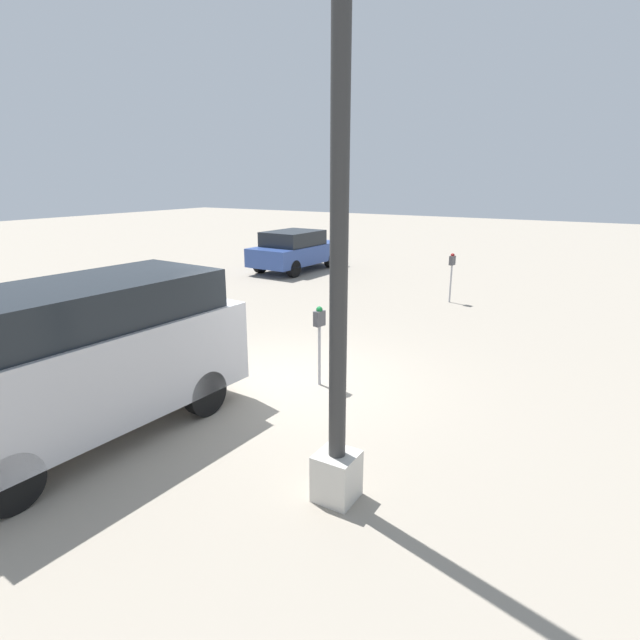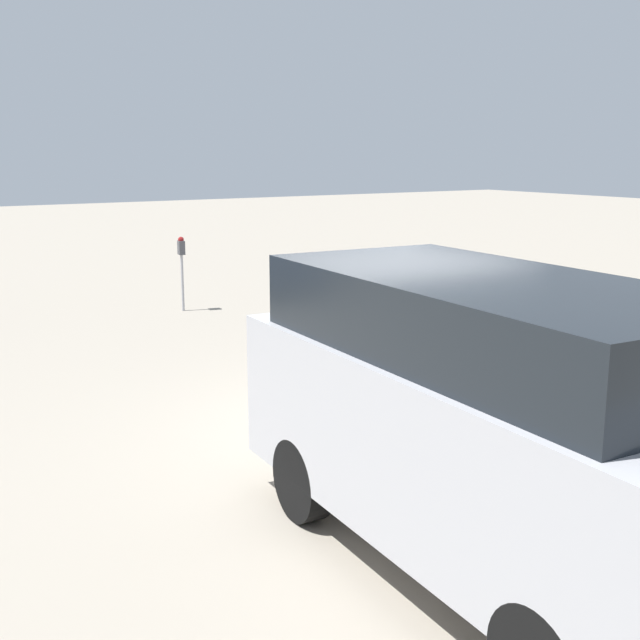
% 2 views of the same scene
% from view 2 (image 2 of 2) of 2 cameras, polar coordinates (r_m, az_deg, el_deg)
% --- Properties ---
extents(ground_plane, '(80.00, 80.00, 0.00)m').
position_cam_2_polar(ground_plane, '(9.07, 4.38, -7.48)').
color(ground_plane, gray).
extents(parking_meter_near, '(0.22, 0.14, 1.40)m').
position_cam_2_polar(parking_meter_near, '(9.29, 6.31, -0.41)').
color(parking_meter_near, '#9E9EA3').
rests_on(parking_meter_near, ground).
extents(parking_meter_far, '(0.22, 0.14, 1.42)m').
position_cam_2_polar(parking_meter_far, '(15.44, -9.82, 4.48)').
color(parking_meter_far, '#9E9EA3').
rests_on(parking_meter_far, ground).
extents(parked_van, '(4.59, 2.07, 2.16)m').
position_cam_2_polar(parked_van, '(5.83, 12.07, -6.73)').
color(parked_van, '#B2B2B7').
rests_on(parked_van, ground).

